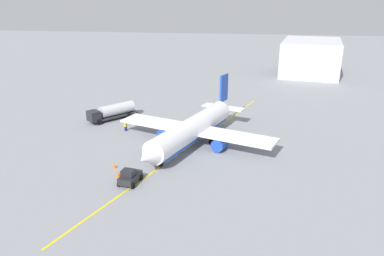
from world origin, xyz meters
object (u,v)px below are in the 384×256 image
at_px(airplane, 193,129).
at_px(fuel_tanker, 113,111).
at_px(refueling_worker, 126,127).
at_px(pushback_tug, 130,177).
at_px(safety_cone_wingtip, 114,166).
at_px(safety_cone_nose, 118,174).

distance_m(airplane, fuel_tanker, 21.18).
bearing_deg(refueling_worker, fuel_tanker, -142.05).
bearing_deg(pushback_tug, safety_cone_wingtip, -138.61).
distance_m(airplane, safety_cone_nose, 16.42).
bearing_deg(safety_cone_nose, refueling_worker, -164.52).
relative_size(pushback_tug, safety_cone_nose, 5.24).
height_order(refueling_worker, safety_cone_nose, refueling_worker).
height_order(pushback_tug, refueling_worker, pushback_tug).
xyz_separation_m(pushback_tug, refueling_worker, (-20.00, -7.36, -0.19)).
bearing_deg(fuel_tanker, safety_cone_wingtip, 20.95).
xyz_separation_m(airplane, safety_cone_nose, (13.86, -8.50, -2.32)).
height_order(safety_cone_nose, safety_cone_wingtip, safety_cone_nose).
bearing_deg(safety_cone_nose, airplane, 148.48).
xyz_separation_m(refueling_worker, safety_cone_nose, (18.28, 5.06, -0.45)).
xyz_separation_m(fuel_tanker, refueling_worker, (6.13, 4.78, -0.91)).
xyz_separation_m(airplane, pushback_tug, (15.57, -6.20, -1.68)).
distance_m(airplane, safety_cone_wingtip, 15.24).
height_order(refueling_worker, safety_cone_wingtip, refueling_worker).
xyz_separation_m(refueling_worker, safety_cone_wingtip, (15.70, 3.58, -0.48)).
bearing_deg(airplane, refueling_worker, -108.07).
bearing_deg(safety_cone_nose, safety_cone_wingtip, -150.06).
relative_size(fuel_tanker, pushback_tug, 2.58).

